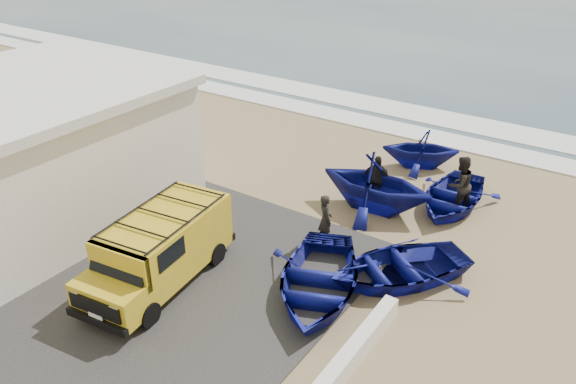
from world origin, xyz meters
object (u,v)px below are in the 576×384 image
Objects in this scene: boat_near_right at (399,267)px; boat_far_left at (421,149)px; boat_mid_right at (452,196)px; boat_mid_left at (376,182)px; van at (160,248)px; fisherman_middle at (460,184)px; boat_near_left at (318,280)px; fisherman_front at (325,220)px; building at (15,152)px; fisherman_back at (376,179)px; parapet at (332,380)px.

boat_near_right is 7.70m from boat_far_left.
boat_mid_right is at bearing 130.12° from boat_near_right.
boat_near_right is 4.02m from boat_mid_left.
fisherman_middle is at bearing 50.38° from van.
van is 4.33m from boat_near_left.
van is 2.96× the size of fisherman_front.
fisherman_front reaches higher than boat_mid_right.
boat_mid_right is at bearing 56.65° from boat_near_left.
building is 4.73× the size of fisherman_middle.
fisherman_middle is (0.03, 4.72, 0.57)m from boat_near_right.
fisherman_front is (2.72, 4.16, -0.26)m from van.
fisherman_back is (9.45, 7.25, -1.31)m from building.
boat_near_right is (1.52, 1.82, -0.03)m from boat_near_left.
building reaches higher than boat_far_left.
fisherman_front reaches higher than boat_far_left.
boat_mid_left is at bearing -144.00° from boat_mid_right.
fisherman_front is (-1.12, 2.27, 0.38)m from boat_near_left.
building reaches higher than parapet.
parapet is at bearing -75.35° from boat_near_left.
parapet is at bearing -46.35° from boat_near_right.
van is 2.88× the size of fisherman_back.
van is at bearing 172.61° from parapet.
boat_near_left is at bearing -102.76° from boat_mid_right.
boat_far_left is (-2.86, 11.78, 0.50)m from parapet.
building is 5.48× the size of fisherman_back.
boat_near_right reaches higher than boat_mid_right.
parapet is at bearing -161.76° from boat_mid_left.
fisherman_back is (-1.06, 5.60, 0.40)m from boat_near_left.
boat_far_left is 6.87m from fisherman_front.
boat_near_left is 1.13× the size of boat_mid_right.
fisherman_middle reaches higher than boat_mid_right.
fisherman_middle is (2.36, 1.50, -0.03)m from boat_mid_left.
building is at bearing -29.95° from fisherman_middle.
fisherman_middle is (1.55, 6.54, 0.54)m from boat_near_left.
boat_mid_left is at bearing 34.60° from building.
parapet is at bearing 160.51° from fisherman_front.
van is at bearing 154.59° from boat_mid_left.
boat_near_right is 4.86m from boat_mid_right.
van is 7.56m from boat_mid_left.
boat_mid_right is (-0.69, 9.32, 0.13)m from parapet.
boat_near_left is (3.84, 1.89, -0.64)m from van.
boat_near_right is at bearing -7.49° from boat_far_left.
boat_near_right is at bearing 27.64° from van.
fisherman_back is at bearing 62.61° from van.
van is 6.55m from boat_near_right.
boat_far_left is (-0.87, 9.13, 0.32)m from boat_near_left.
boat_near_left is at bearing -86.47° from fisherman_back.
parapet is (12.50, -1.00, -1.89)m from building.
van is at bearing -2.09° from building.
boat_near_left is at bearing 154.51° from fisherman_front.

